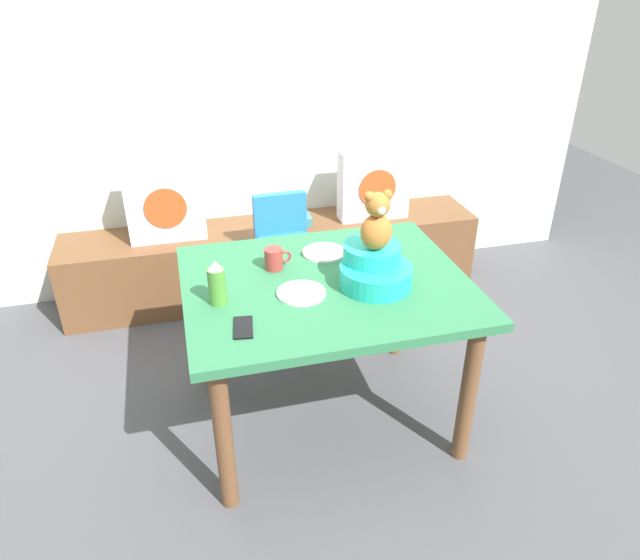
{
  "coord_description": "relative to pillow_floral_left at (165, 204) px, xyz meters",
  "views": [
    {
      "loc": [
        -0.56,
        -2.05,
        1.94
      ],
      "look_at": [
        0.0,
        0.1,
        0.69
      ],
      "focal_mm": 32.49,
      "sensor_mm": 36.0,
      "label": 1
    }
  ],
  "objects": [
    {
      "name": "dining_table",
      "position": [
        0.64,
        -1.22,
        -0.04
      ],
      "size": [
        1.19,
        0.98,
        0.74
      ],
      "color": "#2D7247",
      "rests_on": "ground_plane"
    },
    {
      "name": "cell_phone",
      "position": [
        0.25,
        -1.49,
        0.06
      ],
      "size": [
        0.09,
        0.15,
        0.01
      ],
      "primitive_type": "cube",
      "rotation": [
        0.0,
        0.0,
        3.01
      ],
      "color": "black",
      "rests_on": "dining_table"
    },
    {
      "name": "pillow_floral_left",
      "position": [
        0.0,
        0.0,
        0.0
      ],
      "size": [
        0.44,
        0.15,
        0.44
      ],
      "color": "silver",
      "rests_on": "window_bench"
    },
    {
      "name": "pillow_floral_right",
      "position": [
        1.28,
        0.0,
        0.0
      ],
      "size": [
        0.44,
        0.15,
        0.44
      ],
      "color": "silver",
      "rests_on": "window_bench"
    },
    {
      "name": "coffee_mug",
      "position": [
        0.45,
        -1.05,
        0.11
      ],
      "size": [
        0.12,
        0.08,
        0.09
      ],
      "color": "#9E332D",
      "rests_on": "dining_table"
    },
    {
      "name": "highchair",
      "position": [
        0.63,
        -0.42,
        -0.16
      ],
      "size": [
        0.34,
        0.46,
        0.79
      ],
      "color": "#2672B2",
      "rests_on": "ground_plane"
    },
    {
      "name": "ketchup_bottle",
      "position": [
        0.18,
        -1.28,
        0.15
      ],
      "size": [
        0.07,
        0.07,
        0.18
      ],
      "color": "#4C8C33",
      "rests_on": "dining_table"
    },
    {
      "name": "back_wall",
      "position": [
        0.64,
        0.29,
        0.62
      ],
      "size": [
        4.4,
        0.1,
        2.6
      ],
      "primitive_type": "cube",
      "color": "silver",
      "rests_on": "ground_plane"
    },
    {
      "name": "dinner_plate_near",
      "position": [
        0.7,
        -0.97,
        0.07
      ],
      "size": [
        0.2,
        0.2,
        0.01
      ],
      "primitive_type": "cylinder",
      "color": "white",
      "rests_on": "dining_table"
    },
    {
      "name": "teddy_bear",
      "position": [
        0.83,
        -1.29,
        0.34
      ],
      "size": [
        0.13,
        0.12,
        0.25
      ],
      "color": "#B56C2C",
      "rests_on": "infant_seat_teal"
    },
    {
      "name": "infant_seat_teal",
      "position": [
        0.83,
        -1.29,
        0.13
      ],
      "size": [
        0.3,
        0.33,
        0.16
      ],
      "color": "#1FB6A9",
      "rests_on": "dining_table"
    },
    {
      "name": "window_bench",
      "position": [
        0.64,
        0.02,
        -0.45
      ],
      "size": [
        2.6,
        0.44,
        0.46
      ],
      "primitive_type": "cube",
      "color": "brown",
      "rests_on": "ground_plane"
    },
    {
      "name": "dinner_plate_far",
      "position": [
        0.51,
        -1.3,
        0.07
      ],
      "size": [
        0.2,
        0.2,
        0.01
      ],
      "primitive_type": "cylinder",
      "color": "white",
      "rests_on": "dining_table"
    },
    {
      "name": "book_stack",
      "position": [
        0.77,
        0.02,
        -0.19
      ],
      "size": [
        0.2,
        0.14,
        0.05
      ],
      "primitive_type": "cube",
      "color": "teal",
      "rests_on": "window_bench"
    },
    {
      "name": "ground_plane",
      "position": [
        0.64,
        -1.22,
        -0.68
      ],
      "size": [
        8.0,
        8.0,
        0.0
      ],
      "primitive_type": "plane",
      "color": "#4C4C51"
    }
  ]
}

